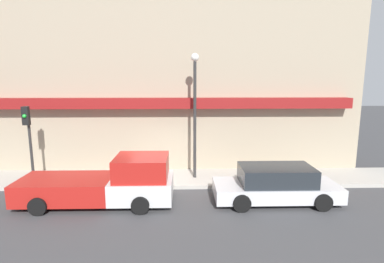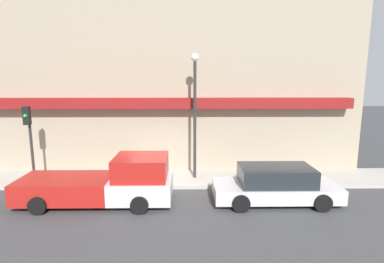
{
  "view_description": "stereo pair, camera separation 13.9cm",
  "coord_description": "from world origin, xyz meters",
  "px_view_note": "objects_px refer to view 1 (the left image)",
  "views": [
    {
      "loc": [
        1.06,
        -12.29,
        4.7
      ],
      "look_at": [
        1.39,
        0.97,
        2.37
      ],
      "focal_mm": 28.0,
      "sensor_mm": 36.0,
      "label": 1
    },
    {
      "loc": [
        1.2,
        -12.29,
        4.7
      ],
      "look_at": [
        1.39,
        0.97,
        2.37
      ],
      "focal_mm": 28.0,
      "sensor_mm": 36.0,
      "label": 2
    }
  ],
  "objects_px": {
    "fire_hydrant": "(243,174)",
    "traffic_light": "(28,130)",
    "pickup_truck": "(107,183)",
    "parked_car": "(276,185)",
    "street_lamp": "(195,102)"
  },
  "relations": [
    {
      "from": "street_lamp",
      "to": "traffic_light",
      "type": "xyz_separation_m",
      "value": [
        -7.26,
        -0.44,
        -1.18
      ]
    },
    {
      "from": "street_lamp",
      "to": "parked_car",
      "type": "bearing_deg",
      "value": -39.28
    },
    {
      "from": "pickup_truck",
      "to": "fire_hydrant",
      "type": "distance_m",
      "value": 5.82
    },
    {
      "from": "fire_hydrant",
      "to": "street_lamp",
      "type": "height_order",
      "value": "street_lamp"
    },
    {
      "from": "pickup_truck",
      "to": "parked_car",
      "type": "relative_size",
      "value": 1.21
    },
    {
      "from": "street_lamp",
      "to": "traffic_light",
      "type": "height_order",
      "value": "street_lamp"
    },
    {
      "from": "fire_hydrant",
      "to": "traffic_light",
      "type": "height_order",
      "value": "traffic_light"
    },
    {
      "from": "pickup_truck",
      "to": "fire_hydrant",
      "type": "xyz_separation_m",
      "value": [
        5.53,
        1.78,
        -0.27
      ]
    },
    {
      "from": "fire_hydrant",
      "to": "traffic_light",
      "type": "relative_size",
      "value": 0.21
    },
    {
      "from": "traffic_light",
      "to": "parked_car",
      "type": "bearing_deg",
      "value": -11.24
    },
    {
      "from": "pickup_truck",
      "to": "parked_car",
      "type": "bearing_deg",
      "value": -1.83
    },
    {
      "from": "parked_car",
      "to": "pickup_truck",
      "type": "bearing_deg",
      "value": 177.86
    },
    {
      "from": "traffic_light",
      "to": "fire_hydrant",
      "type": "bearing_deg",
      "value": -1.61
    },
    {
      "from": "pickup_truck",
      "to": "street_lamp",
      "type": "distance_m",
      "value": 5.11
    },
    {
      "from": "parked_car",
      "to": "street_lamp",
      "type": "bearing_deg",
      "value": 138.58
    }
  ]
}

